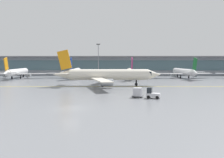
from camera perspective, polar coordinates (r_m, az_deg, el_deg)
The scene contains 11 objects.
ground_plane at distance 34.64m, azimuth -10.84°, elevation -7.61°, with size 400.00×400.00×0.00m, color slate.
taxiway_centreline_stripe at distance 62.38m, azimuth -0.85°, elevation -1.96°, with size 110.00×0.36×0.01m, color yellow.
terminal_concourse at distance 115.43m, azimuth -2.35°, elevation 3.63°, with size 184.84×11.00×9.60m.
gate_airplane_1 at distance 98.32m, azimuth -23.46°, elevation 1.65°, with size 24.12×26.00×8.61m.
gate_airplane_2 at distance 94.64m, azimuth -9.56°, elevation 1.88°, with size 24.15×25.97×8.61m.
gate_airplane_3 at distance 89.89m, azimuth 4.82°, elevation 1.77°, with size 24.17×25.92×8.61m.
gate_airplane_4 at distance 96.76m, azimuth 18.17°, elevation 1.76°, with size 24.07×26.00×8.61m.
taxiing_regional_jet at distance 64.08m, azimuth -1.16°, elevation 1.06°, with size 31.85×29.67×10.57m.
baggage_tug at distance 43.88m, azimuth 10.42°, elevation -3.78°, with size 2.91×2.26×2.10m.
cargo_dolly_lead at distance 44.40m, azimuth 6.67°, elevation -3.42°, with size 2.50×2.18×1.94m.
apron_light_mast_1 at distance 106.29m, azimuth -3.58°, elevation 5.38°, with size 1.80×0.36×15.37m.
Camera 1 is at (7.15, -33.06, 7.45)m, focal length 35.10 mm.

